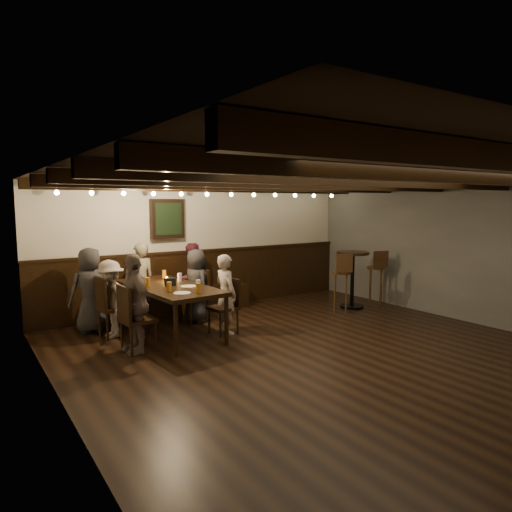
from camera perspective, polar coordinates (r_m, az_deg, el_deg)
room at (r=7.70m, az=-3.98°, el=-0.56°), size 7.00×7.00×7.00m
dining_table at (r=7.14m, az=-10.85°, el=-4.14°), size 1.08×2.14×0.78m
chair_left_near at (r=7.36m, az=-17.43°, el=-7.44°), size 0.45×0.45×0.93m
chair_left_far at (r=6.55m, az=-14.64°, el=-9.09°), size 0.46×0.46×0.93m
chair_right_near at (r=7.96m, az=-7.62°, el=-6.20°), size 0.44×0.44×0.90m
chair_right_far at (r=7.22m, az=-3.99°, el=-7.59°), size 0.42×0.42×0.86m
person_bench_left at (r=7.64m, az=-19.98°, el=-4.03°), size 0.69×0.48×1.35m
person_bench_centre at (r=8.09m, az=-14.23°, el=-3.16°), size 0.52×0.36×1.38m
person_bench_right at (r=8.35m, az=-8.14°, el=-2.91°), size 0.68×0.54×1.32m
person_left_near at (r=7.28m, az=-17.74°, el=-5.11°), size 0.49×0.80×1.19m
person_left_far at (r=6.44m, az=-14.99°, el=-5.75°), size 0.39×0.82×1.36m
person_right_near at (r=7.90m, az=-7.46°, el=-3.67°), size 0.44×0.64×1.26m
person_right_far at (r=7.15m, az=-3.80°, el=-4.76°), size 0.33×0.48×1.25m
pint_a at (r=7.63m, az=-15.14°, el=-2.54°), size 0.07×0.07×0.14m
pint_b at (r=7.81m, az=-11.40°, el=-2.24°), size 0.07×0.07×0.14m
pint_c at (r=7.08m, az=-13.41°, el=-3.19°), size 0.07×0.07×0.14m
pint_d at (r=7.43m, az=-9.51°, el=-2.64°), size 0.07×0.07×0.14m
pint_e at (r=6.63m, az=-10.81°, el=-3.80°), size 0.07×0.07×0.14m
pint_f at (r=6.74m, az=-7.23°, el=-3.56°), size 0.07×0.07×0.14m
pint_g at (r=6.45m, az=-7.25°, el=-4.02°), size 0.07×0.07×0.14m
plate_near at (r=6.45m, az=-9.23°, el=-4.62°), size 0.24×0.24×0.01m
plate_far at (r=6.95m, az=-8.41°, el=-3.79°), size 0.24×0.24×0.01m
condiment_caddy at (r=7.08m, az=-10.69°, el=-3.21°), size 0.15×0.10×0.12m
candle at (r=7.45m, az=-11.09°, el=-3.01°), size 0.05×0.05×0.05m
high_top_table at (r=9.05m, az=11.97°, el=-1.85°), size 0.62×0.62×1.10m
bar_stool_left at (r=8.61m, az=10.55°, el=-4.33°), size 0.39×0.41×1.12m
bar_stool_right at (r=9.36m, az=14.75°, el=-3.56°), size 0.38×0.40×1.12m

